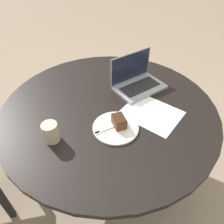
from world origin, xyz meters
TOP-DOWN VIEW (x-y plane):
  - ground_plane at (0.00, 0.00)m, footprint 12.00×12.00m
  - dining_table at (0.00, 0.00)m, footprint 1.29×1.29m
  - paper_document at (-0.15, -0.21)m, footprint 0.40×0.38m
  - plate at (-0.18, 0.03)m, footprint 0.25×0.25m
  - cake_slice at (-0.17, 0.01)m, footprint 0.09×0.07m
  - fork at (-0.18, 0.08)m, footprint 0.04×0.17m
  - coffee_glass at (-0.13, 0.36)m, footprint 0.08×0.08m
  - laptop at (0.13, -0.25)m, footprint 0.28×0.36m

SIDE VIEW (x-z plane):
  - ground_plane at x=0.00m, z-range 0.00..0.00m
  - dining_table at x=0.00m, z-range 0.23..0.95m
  - paper_document at x=-0.15m, z-range 0.72..0.72m
  - plate at x=-0.18m, z-range 0.72..0.73m
  - fork at x=-0.18m, z-range 0.73..0.74m
  - laptop at x=0.13m, z-range 0.65..0.86m
  - cake_slice at x=-0.17m, z-range 0.73..0.79m
  - coffee_glass at x=-0.13m, z-range 0.72..0.83m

